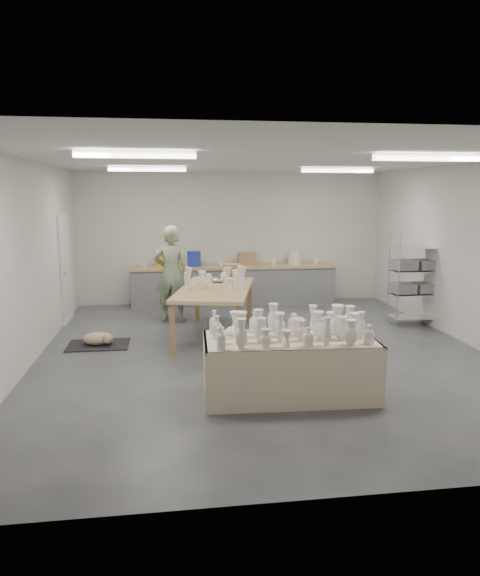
{
  "coord_description": "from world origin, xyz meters",
  "views": [
    {
      "loc": [
        -1.44,
        -7.74,
        2.49
      ],
      "look_at": [
        -0.36,
        0.04,
        1.05
      ],
      "focal_mm": 32.0,
      "sensor_mm": 36.0,
      "label": 1
    }
  ],
  "objects": [
    {
      "name": "wire_shelf",
      "position": [
        3.2,
        1.4,
        0.92
      ],
      "size": [
        0.88,
        0.48,
        1.8
      ],
      "color": "silver",
      "rests_on": "ground"
    },
    {
      "name": "drying_table",
      "position": [
        0.01,
        -1.77,
        0.43
      ],
      "size": [
        2.16,
        1.1,
        1.12
      ],
      "rotation": [
        0.0,
        0.0,
        -0.04
      ],
      "color": "olive",
      "rests_on": "ground"
    },
    {
      "name": "back_counter",
      "position": [
        -0.01,
        3.68,
        0.49
      ],
      "size": [
        4.6,
        0.6,
        1.24
      ],
      "color": "tan",
      "rests_on": "ground"
    },
    {
      "name": "red_stool",
      "position": [
        -1.41,
        2.55,
        0.3
      ],
      "size": [
        0.44,
        0.44,
        0.33
      ],
      "rotation": [
        0.0,
        0.0,
        -0.29
      ],
      "color": "#AD182E",
      "rests_on": "ground"
    },
    {
      "name": "potter",
      "position": [
        -1.41,
        2.28,
        0.95
      ],
      "size": [
        0.76,
        0.56,
        1.9
      ],
      "primitive_type": "imported",
      "rotation": [
        0.0,
        0.0,
        2.98
      ],
      "color": "gray",
      "rests_on": "ground"
    },
    {
      "name": "work_table",
      "position": [
        -0.6,
        1.16,
        0.88
      ],
      "size": [
        1.68,
        2.57,
        1.26
      ],
      "rotation": [
        0.0,
        0.0,
        -0.23
      ],
      "color": "tan",
      "rests_on": "ground"
    },
    {
      "name": "rug",
      "position": [
        -2.66,
        0.76,
        0.01
      ],
      "size": [
        1.0,
        0.7,
        0.02
      ],
      "primitive_type": "cube",
      "color": "black",
      "rests_on": "ground"
    },
    {
      "name": "room",
      "position": [
        -0.11,
        0.08,
        2.06
      ],
      "size": [
        8.0,
        8.02,
        3.0
      ],
      "color": "#424449",
      "rests_on": "ground"
    },
    {
      "name": "cat",
      "position": [
        -2.63,
        0.75,
        0.13
      ],
      "size": [
        0.56,
        0.44,
        0.21
      ],
      "rotation": [
        0.0,
        0.0,
        -0.22
      ],
      "color": "white",
      "rests_on": "rug"
    }
  ]
}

